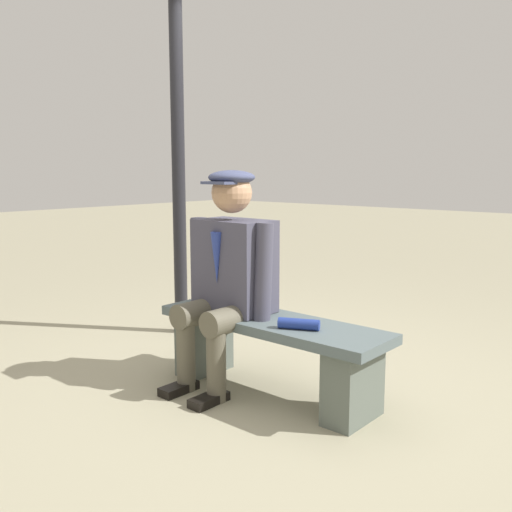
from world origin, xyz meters
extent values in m
plane|color=gray|center=(0.00, 0.00, 0.00)|extent=(30.00, 30.00, 0.00)
cube|color=#4F5C5E|center=(0.00, 0.00, 0.42)|extent=(1.42, 0.41, 0.06)
cube|color=#555E55|center=(-0.55, 0.00, 0.19)|extent=(0.18, 0.35, 0.39)
cube|color=#555E55|center=(0.55, 0.00, 0.19)|extent=(0.18, 0.35, 0.39)
cube|color=#424151|center=(0.28, 0.00, 0.72)|extent=(0.45, 0.29, 0.55)
cylinder|color=#1E2338|center=(0.28, 0.00, 0.96)|extent=(0.25, 0.25, 0.06)
cone|color=navy|center=(0.28, 0.15, 0.78)|extent=(0.07, 0.07, 0.30)
sphere|color=tan|center=(0.28, 0.02, 1.15)|extent=(0.24, 0.24, 0.24)
ellipsoid|color=#3B415F|center=(0.28, 0.02, 1.24)|extent=(0.27, 0.27, 0.08)
cube|color=#3B415F|center=(0.28, 0.13, 1.21)|extent=(0.19, 0.11, 0.02)
cylinder|color=#595444|center=(0.16, 0.14, 0.45)|extent=(0.15, 0.40, 0.15)
cylinder|color=#595444|center=(0.16, 0.29, 0.22)|extent=(0.11, 0.11, 0.45)
cube|color=black|center=(0.16, 0.35, 0.03)|extent=(0.10, 0.24, 0.05)
cylinder|color=#424151|center=(0.02, 0.04, 0.71)|extent=(0.11, 0.14, 0.58)
cylinder|color=#595444|center=(0.41, 0.14, 0.45)|extent=(0.15, 0.40, 0.15)
cylinder|color=#595444|center=(0.41, 0.29, 0.22)|extent=(0.11, 0.11, 0.45)
cube|color=black|center=(0.41, 0.35, 0.03)|extent=(0.10, 0.24, 0.05)
cylinder|color=#424151|center=(0.54, 0.04, 0.71)|extent=(0.10, 0.11, 0.58)
cylinder|color=navy|center=(-0.25, 0.07, 0.47)|extent=(0.22, 0.15, 0.06)
cylinder|color=black|center=(1.34, -0.51, 1.47)|extent=(0.10, 0.10, 2.95)
camera|label=1|loc=(-2.00, 2.44, 1.29)|focal=39.96mm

